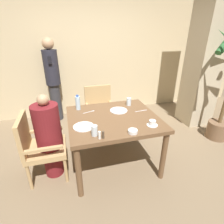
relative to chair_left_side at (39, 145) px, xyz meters
name	(u,v)px	position (x,y,z in m)	size (l,w,h in m)	color
ground_plane	(113,161)	(0.98, 0.00, -0.49)	(16.00, 16.00, 0.00)	#7A664C
wall_back	(89,52)	(0.98, 1.98, 0.91)	(8.00, 0.06, 2.80)	#C6B289
pillar_stone	(205,58)	(3.04, 0.83, 0.86)	(0.53, 0.53, 2.70)	#BCAD8E
dining_table	(113,123)	(0.98, 0.00, 0.17)	(1.19, 1.07, 0.76)	brown
chair_left_side	(39,145)	(0.00, 0.00, 0.00)	(0.50, 0.50, 0.89)	tan
diner_in_left_chair	(49,136)	(0.14, 0.00, 0.10)	(0.32, 0.32, 1.15)	maroon
chair_far_side	(100,109)	(0.98, 0.92, 0.00)	(0.50, 0.50, 0.89)	tan
standing_host	(53,79)	(0.18, 1.72, 0.43)	(0.29, 0.33, 1.71)	#2D2D33
plate_main_left	(84,127)	(0.57, -0.17, 0.27)	(0.25, 0.25, 0.01)	white
plate_main_right	(119,110)	(1.12, 0.17, 0.27)	(0.25, 0.25, 0.01)	white
teacup_with_saucer	(152,123)	(1.38, -0.35, 0.29)	(0.14, 0.14, 0.07)	white
bowl_small	(133,131)	(1.09, -0.45, 0.29)	(0.11, 0.11, 0.04)	white
water_bottle	(78,103)	(0.56, 0.38, 0.37)	(0.07, 0.07, 0.22)	silver
glass_tall_near	(129,102)	(1.33, 0.33, 0.33)	(0.07, 0.07, 0.12)	silver
glass_tall_mid	(94,131)	(0.66, -0.39, 0.33)	(0.07, 0.07, 0.12)	silver
salt_shaker	(100,135)	(0.70, -0.47, 0.31)	(0.03, 0.03, 0.09)	white
pepper_shaker	(103,135)	(0.74, -0.47, 0.31)	(0.03, 0.03, 0.08)	#4C3D2D
fork_beside_plate	(90,112)	(0.71, 0.25, 0.27)	(0.17, 0.07, 0.00)	silver
knife_beside_plate	(142,111)	(1.44, 0.08, 0.27)	(0.19, 0.03, 0.00)	silver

